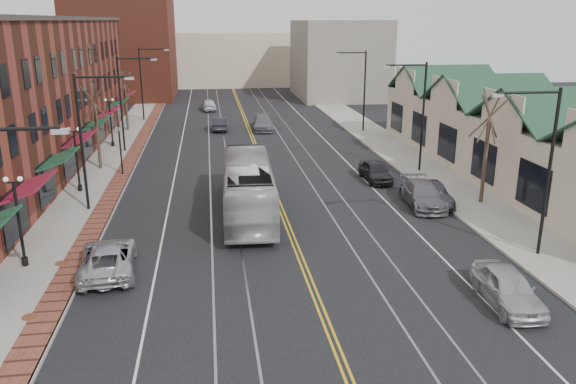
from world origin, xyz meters
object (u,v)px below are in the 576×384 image
object	(u,v)px
parked_car_c	(423,195)
transit_bus	(248,187)
parked_car_a	(508,288)
parked_car_b	(430,194)
parked_car_d	(375,171)
parked_suv	(108,258)

from	to	relation	value
parked_car_c	transit_bus	bearing A→B (deg)	-175.20
parked_car_a	parked_car_b	bearing A→B (deg)	85.46
transit_bus	parked_car_d	size ratio (longest dim) A/B	2.82
transit_bus	parked_car_a	xyz separation A→B (m)	(9.51, -12.55, -0.90)
parked_car_b	parked_car_c	distance (m)	0.58
parked_car_b	parked_suv	bearing A→B (deg)	-160.27
parked_suv	parked_car_b	distance (m)	19.61
parked_car_b	parked_car_d	size ratio (longest dim) A/B	1.02
parked_car_b	parked_car_c	xyz separation A→B (m)	(-0.55, -0.18, 0.03)
parked_car_b	parked_car_c	bearing A→B (deg)	-163.75
parked_car_a	parked_car_b	size ratio (longest dim) A/B	1.02
parked_car_c	parked_car_d	distance (m)	6.07
transit_bus	parked_suv	distance (m)	10.01
parked_car_a	parked_car_c	world-z (taller)	parked_car_a
parked_car_b	transit_bus	bearing A→B (deg)	178.46
parked_car_b	parked_car_d	xyz separation A→B (m)	(-1.79, 5.75, 0.01)
parked_car_b	parked_car_c	size ratio (longest dim) A/B	0.84
parked_car_c	parked_car_a	bearing A→B (deg)	-90.65
parked_car_d	parked_car_b	bearing A→B (deg)	-73.42
transit_bus	parked_car_c	bearing A→B (deg)	-177.83
parked_car_a	parked_car_d	bearing A→B (deg)	93.47
parked_suv	parked_car_d	size ratio (longest dim) A/B	1.23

